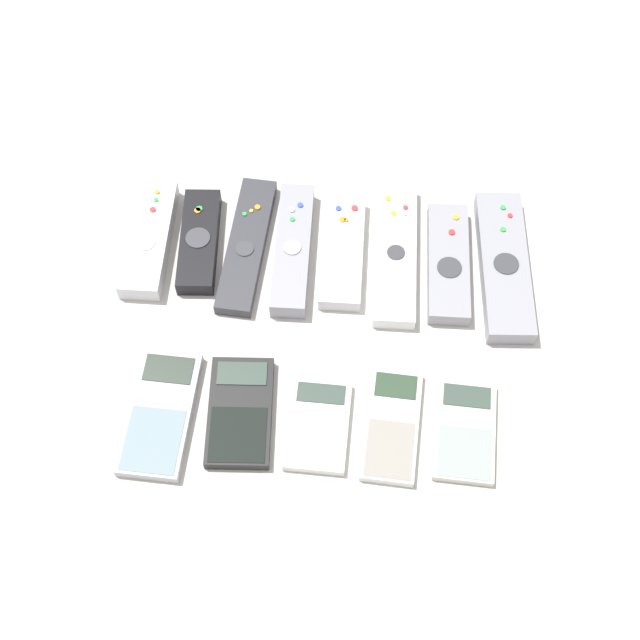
{
  "coord_description": "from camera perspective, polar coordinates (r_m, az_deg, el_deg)",
  "views": [
    {
      "loc": [
        0.04,
        -0.51,
        0.96
      ],
      "look_at": [
        0.0,
        0.03,
        0.01
      ],
      "focal_mm": 50.0,
      "sensor_mm": 36.0,
      "label": 1
    }
  ],
  "objects": [
    {
      "name": "calculator_3",
      "position": [
        1.04,
        4.62,
        -6.72
      ],
      "size": [
        0.07,
        0.14,
        0.01
      ],
      "rotation": [
        0.0,
        0.0,
        -0.05
      ],
      "color": "silver",
      "rests_on": "ground_plane"
    },
    {
      "name": "remote_0",
      "position": [
        1.18,
        -10.89,
        5.12
      ],
      "size": [
        0.05,
        0.17,
        0.03
      ],
      "rotation": [
        0.0,
        0.0,
        0.01
      ],
      "color": "silver",
      "rests_on": "ground_plane"
    },
    {
      "name": "ground_plane",
      "position": [
        1.09,
        -0.11,
        -1.64
      ],
      "size": [
        3.0,
        3.0,
        0.0
      ],
      "primitive_type": "plane",
      "color": "beige"
    },
    {
      "name": "remote_5",
      "position": [
        1.15,
        4.85,
        4.26
      ],
      "size": [
        0.06,
        0.21,
        0.02
      ],
      "rotation": [
        0.0,
        0.0,
        0.02
      ],
      "color": "white",
      "rests_on": "ground_plane"
    },
    {
      "name": "remote_7",
      "position": [
        1.16,
        11.69,
        3.41
      ],
      "size": [
        0.07,
        0.22,
        0.03
      ],
      "rotation": [
        0.0,
        0.0,
        0.07
      ],
      "color": "gray",
      "rests_on": "ground_plane"
    },
    {
      "name": "remote_4",
      "position": [
        1.15,
        1.45,
        4.4
      ],
      "size": [
        0.05,
        0.17,
        0.02
      ],
      "rotation": [
        0.0,
        0.0,
        0.01
      ],
      "color": "silver",
      "rests_on": "ground_plane"
    },
    {
      "name": "calculator_2",
      "position": [
        1.04,
        -0.14,
        -6.77
      ],
      "size": [
        0.07,
        0.11,
        0.01
      ],
      "rotation": [
        0.0,
        0.0,
        -0.02
      ],
      "color": "silver",
      "rests_on": "ground_plane"
    },
    {
      "name": "calculator_1",
      "position": [
        1.05,
        -5.14,
        -5.89
      ],
      "size": [
        0.08,
        0.14,
        0.02
      ],
      "rotation": [
        0.0,
        0.0,
        0.06
      ],
      "color": "black",
      "rests_on": "ground_plane"
    },
    {
      "name": "remote_2",
      "position": [
        1.16,
        -4.71,
        4.78
      ],
      "size": [
        0.06,
        0.21,
        0.02
      ],
      "rotation": [
        0.0,
        0.0,
        -0.06
      ],
      "color": "#333338",
      "rests_on": "ground_plane"
    },
    {
      "name": "calculator_4",
      "position": [
        1.05,
        9.26,
        -7.03
      ],
      "size": [
        0.07,
        0.13,
        0.01
      ],
      "rotation": [
        0.0,
        0.0,
        -0.04
      ],
      "color": "beige",
      "rests_on": "ground_plane"
    },
    {
      "name": "calculator_0",
      "position": [
        1.06,
        -10.18,
        -5.89
      ],
      "size": [
        0.08,
        0.16,
        0.02
      ],
      "rotation": [
        0.0,
        0.0,
        -0.04
      ],
      "color": "#B2B2B7",
      "rests_on": "ground_plane"
    },
    {
      "name": "remote_6",
      "position": [
        1.15,
        8.2,
        3.62
      ],
      "size": [
        0.05,
        0.17,
        0.02
      ],
      "rotation": [
        0.0,
        0.0,
        0.02
      ],
      "color": "gray",
      "rests_on": "ground_plane"
    },
    {
      "name": "remote_3",
      "position": [
        1.15,
        -1.75,
        4.55
      ],
      "size": [
        0.05,
        0.19,
        0.03
      ],
      "rotation": [
        0.0,
        0.0,
        0.02
      ],
      "color": "gray",
      "rests_on": "ground_plane"
    },
    {
      "name": "remote_1",
      "position": [
        1.16,
        -7.74,
        5.02
      ],
      "size": [
        0.06,
        0.15,
        0.03
      ],
      "rotation": [
        0.0,
        0.0,
        0.06
      ],
      "color": "black",
      "rests_on": "ground_plane"
    }
  ]
}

